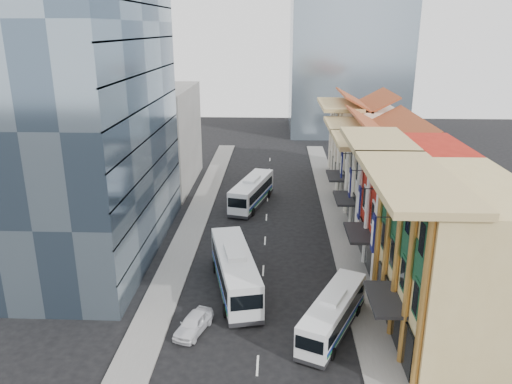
{
  "coord_description": "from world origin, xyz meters",
  "views": [
    {
      "loc": [
        1.08,
        -27.57,
        21.92
      ],
      "look_at": [
        -0.93,
        20.84,
        5.93
      ],
      "focal_mm": 35.0,
      "sensor_mm": 36.0,
      "label": 1
    }
  ],
  "objects_px": {
    "shophouse_tan": "(457,264)",
    "sedan_left": "(193,323)",
    "bus_left_near": "(235,270)",
    "bus_right": "(333,313)",
    "office_tower": "(85,105)",
    "bus_left_far": "(252,191)"
  },
  "relations": [
    {
      "from": "office_tower",
      "to": "bus_left_near",
      "type": "relative_size",
      "value": 2.45
    },
    {
      "from": "bus_left_near",
      "to": "bus_right",
      "type": "relative_size",
      "value": 1.24
    },
    {
      "from": "shophouse_tan",
      "to": "sedan_left",
      "type": "bearing_deg",
      "value": -179.33
    },
    {
      "from": "bus_left_near",
      "to": "bus_right",
      "type": "bearing_deg",
      "value": -49.89
    },
    {
      "from": "bus_left_near",
      "to": "sedan_left",
      "type": "bearing_deg",
      "value": -125.46
    },
    {
      "from": "shophouse_tan",
      "to": "bus_left_far",
      "type": "bearing_deg",
      "value": 119.38
    },
    {
      "from": "bus_left_far",
      "to": "sedan_left",
      "type": "height_order",
      "value": "bus_left_far"
    },
    {
      "from": "office_tower",
      "to": "sedan_left",
      "type": "relative_size",
      "value": 7.09
    },
    {
      "from": "bus_left_near",
      "to": "office_tower",
      "type": "bearing_deg",
      "value": 138.8
    },
    {
      "from": "bus_left_near",
      "to": "bus_right",
      "type": "distance_m",
      "value": 9.82
    },
    {
      "from": "bus_left_near",
      "to": "sedan_left",
      "type": "distance_m",
      "value": 7.02
    },
    {
      "from": "shophouse_tan",
      "to": "bus_right",
      "type": "bearing_deg",
      "value": 178.09
    },
    {
      "from": "bus_left_far",
      "to": "bus_right",
      "type": "distance_m",
      "value": 29.12
    },
    {
      "from": "office_tower",
      "to": "sedan_left",
      "type": "distance_m",
      "value": 23.47
    },
    {
      "from": "office_tower",
      "to": "bus_left_far",
      "type": "xyz_separation_m",
      "value": [
        15.0,
        14.42,
        -13.15
      ]
    },
    {
      "from": "bus_left_near",
      "to": "sedan_left",
      "type": "relative_size",
      "value": 2.89
    },
    {
      "from": "bus_left_far",
      "to": "sedan_left",
      "type": "bearing_deg",
      "value": -81.25
    },
    {
      "from": "shophouse_tan",
      "to": "bus_right",
      "type": "xyz_separation_m",
      "value": [
        -8.5,
        0.28,
        -4.42
      ]
    },
    {
      "from": "shophouse_tan",
      "to": "sedan_left",
      "type": "height_order",
      "value": "shophouse_tan"
    },
    {
      "from": "bus_left_far",
      "to": "bus_left_near",
      "type": "bearing_deg",
      "value": -76.21
    },
    {
      "from": "office_tower",
      "to": "sedan_left",
      "type": "xyz_separation_m",
      "value": [
        12.02,
        -14.22,
        -14.28
      ]
    },
    {
      "from": "bus_left_near",
      "to": "bus_left_far",
      "type": "relative_size",
      "value": 1.06
    }
  ]
}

